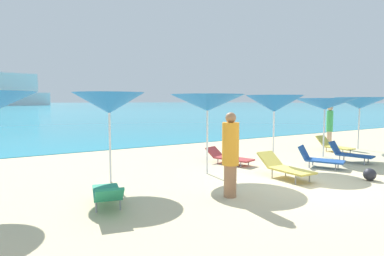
{
  "coord_description": "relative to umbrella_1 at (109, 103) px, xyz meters",
  "views": [
    {
      "loc": [
        -6.68,
        -5.51,
        2.11
      ],
      "look_at": [
        -1.01,
        3.66,
        1.2
      ],
      "focal_mm": 30.07,
      "sensor_mm": 36.0,
      "label": 1
    }
  ],
  "objects": [
    {
      "name": "beach_ball",
      "position": [
        5.91,
        -3.46,
        -1.89
      ],
      "size": [
        0.32,
        0.32,
        0.32
      ],
      "primitive_type": "sphere",
      "color": "#26262D",
      "rests_on": "ground_plane"
    },
    {
      "name": "umbrella_5",
      "position": [
        11.06,
        -0.05,
        -0.04
      ],
      "size": [
        2.29,
        2.29,
        2.27
      ],
      "color": "silver",
      "rests_on": "ground_plane"
    },
    {
      "name": "lounge_chair_4",
      "position": [
        7.83,
        -1.67,
        -1.74
      ],
      "size": [
        0.86,
        1.47,
        0.69
      ],
      "rotation": [
        0.0,
        0.0,
        0.27
      ],
      "color": "#1E478C",
      "rests_on": "ground_plane"
    },
    {
      "name": "lounge_chair_0",
      "position": [
        9.52,
        0.08,
        -1.8
      ],
      "size": [
        0.61,
        1.55,
        0.61
      ],
      "rotation": [
        0.0,
        0.0,
        -0.03
      ],
      "color": "#D8BF4C",
      "rests_on": "ground_plane"
    },
    {
      "name": "lounge_chair_1",
      "position": [
        6.21,
        -1.66,
        -1.77
      ],
      "size": [
        1.13,
        1.47,
        0.67
      ],
      "rotation": [
        0.0,
        0.0,
        0.46
      ],
      "color": "#1E478C",
      "rests_on": "ground_plane"
    },
    {
      "name": "lounge_chair_5",
      "position": [
        -0.68,
        -1.95,
        -1.76
      ],
      "size": [
        0.85,
        1.64,
        0.58
      ],
      "rotation": [
        0.0,
        0.0,
        2.91
      ],
      "color": "#268C66",
      "rests_on": "ground_plane"
    },
    {
      "name": "ground_plane",
      "position": [
        4.15,
        7.39,
        -2.21
      ],
      "size": [
        50.0,
        100.0,
        0.3
      ],
      "primitive_type": "cube",
      "color": "beige"
    },
    {
      "name": "ocean_water",
      "position": [
        4.15,
        225.38,
        -2.05
      ],
      "size": [
        650.0,
        440.0,
        0.02
      ],
      "primitive_type": "cube",
      "color": "teal",
      "rests_on": "ground_plane"
    },
    {
      "name": "umbrella_4",
      "position": [
        8.04,
        -0.49,
        -0.06
      ],
      "size": [
        2.5,
        2.5,
        2.21
      ],
      "color": "silver",
      "rests_on": "ground_plane"
    },
    {
      "name": "umbrella_3",
      "position": [
        5.31,
        -0.56,
        -0.03
      ],
      "size": [
        1.87,
        1.87,
        2.3
      ],
      "color": "silver",
      "rests_on": "ground_plane"
    },
    {
      "name": "lounge_chair_3",
      "position": [
        4.17,
        -2.09,
        -1.74
      ],
      "size": [
        0.64,
        1.65,
        0.64
      ],
      "rotation": [
        0.0,
        0.0,
        -0.01
      ],
      "color": "#D8BF4C",
      "rests_on": "ground_plane"
    },
    {
      "name": "umbrella_2",
      "position": [
        2.68,
        -0.53,
        0.0
      ],
      "size": [
        2.29,
        2.29,
        2.3
      ],
      "color": "silver",
      "rests_on": "ground_plane"
    },
    {
      "name": "lounge_chair_2",
      "position": [
        4.13,
        0.3,
        -1.82
      ],
      "size": [
        1.04,
        1.74,
        0.51
      ],
      "rotation": [
        0.0,
        0.0,
        0.32
      ],
      "color": "#A53333",
      "rests_on": "ground_plane"
    },
    {
      "name": "beachgoer_0",
      "position": [
        10.47,
        0.98,
        -1.02
      ],
      "size": [
        0.28,
        0.28,
        1.89
      ],
      "rotation": [
        0.0,
        0.0,
        4.65
      ],
      "color": "#DBAA84",
      "rests_on": "ground_plane"
    },
    {
      "name": "beachgoer_2",
      "position": [
        1.83,
        -2.66,
        -1.07
      ],
      "size": [
        0.37,
        0.37,
        1.86
      ],
      "rotation": [
        0.0,
        0.0,
        3.9
      ],
      "color": "#A3704C",
      "rests_on": "ground_plane"
    },
    {
      "name": "umbrella_1",
      "position": [
        0.0,
        0.0,
        0.0
      ],
      "size": [
        1.95,
        1.95,
        2.33
      ],
      "color": "silver",
      "rests_on": "ground_plane"
    }
  ]
}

